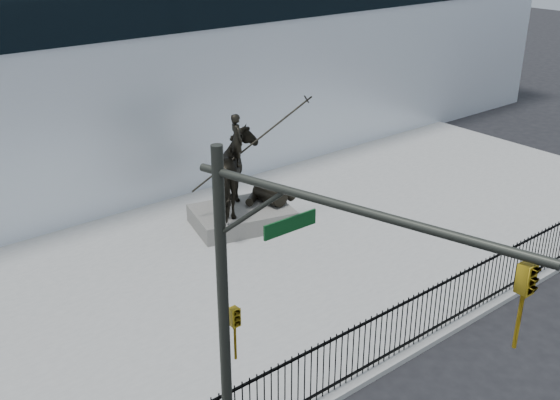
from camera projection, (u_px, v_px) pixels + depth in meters
ground at (473, 362)px, 15.88m from camera, size 120.00×120.00×0.00m
plaza at (290, 252)px, 20.85m from camera, size 30.00×12.00×0.15m
building at (99, 51)px, 28.35m from camera, size 44.00×14.00×9.00m
picket_fence at (436, 308)px, 16.41m from camera, size 22.10×0.10×1.50m
statue_plinth at (242, 217)px, 22.43m from camera, size 3.69×2.96×0.61m
equestrian_statue at (242, 173)px, 21.82m from camera, size 4.04×3.03×3.52m
traffic_signal_left at (268, 340)px, 9.95m from camera, size 1.52×4.84×7.00m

